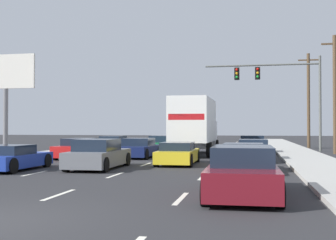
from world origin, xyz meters
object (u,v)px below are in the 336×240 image
(car_maroon, at_px, (243,173))
(car_orange, at_px, (243,158))
(car_tan, at_px, (114,145))
(box_truck, at_px, (195,123))
(car_navy, at_px, (138,149))
(roadside_billboard, at_px, (6,82))
(car_gray, at_px, (98,155))
(car_silver, at_px, (253,151))
(car_red, at_px, (81,149))
(utility_pole_mid, at_px, (335,93))
(car_green, at_px, (162,145))
(utility_pole_far, at_px, (308,99))
(car_blue, at_px, (12,158))
(car_yellow, at_px, (178,154))
(car_black, at_px, (253,145))
(traffic_signal_mast, at_px, (272,81))

(car_maroon, bearing_deg, car_orange, 90.87)
(car_tan, relative_size, box_truck, 0.49)
(car_navy, bearing_deg, roadside_billboard, 161.71)
(car_gray, relative_size, car_silver, 0.97)
(car_red, distance_m, car_orange, 11.59)
(car_navy, xyz_separation_m, utility_pole_mid, (12.65, 6.07, 3.77))
(car_green, distance_m, car_maroon, 21.14)
(car_navy, xyz_separation_m, utility_pole_far, (12.04, 15.40, 3.92))
(car_red, relative_size, car_orange, 1.08)
(utility_pole_far, bearing_deg, roadside_billboard, -153.54)
(car_red, height_order, car_orange, car_red)
(car_blue, relative_size, car_maroon, 0.86)
(car_red, xyz_separation_m, car_navy, (3.31, 1.09, -0.01))
(car_gray, height_order, car_orange, car_gray)
(car_red, height_order, car_yellow, car_red)
(box_truck, bearing_deg, utility_pole_mid, 18.75)
(car_green, xyz_separation_m, car_navy, (-0.19, -6.20, -0.02))
(car_green, xyz_separation_m, roadside_billboard, (-11.54, -2.44, 4.78))
(car_silver, bearing_deg, roadside_billboard, 165.01)
(car_orange, bearing_deg, car_yellow, 139.84)
(car_green, height_order, roadside_billboard, roadside_billboard)
(car_gray, xyz_separation_m, car_orange, (6.46, 0.10, -0.07))
(car_yellow, bearing_deg, car_silver, 41.27)
(car_yellow, height_order, car_maroon, car_maroon)
(car_tan, relative_size, car_navy, 0.95)
(car_yellow, height_order, car_black, car_black)
(car_green, xyz_separation_m, car_yellow, (3.04, -10.64, -0.04))
(car_red, bearing_deg, utility_pole_far, 47.05)
(car_red, relative_size, car_navy, 1.08)
(car_blue, distance_m, car_green, 15.32)
(car_black, relative_size, car_silver, 1.01)
(car_tan, xyz_separation_m, car_silver, (10.33, -6.56, -0.03))
(box_truck, height_order, roadside_billboard, roadside_billboard)
(car_tan, relative_size, utility_pole_far, 0.47)
(car_gray, bearing_deg, utility_pole_mid, 46.76)
(car_green, bearing_deg, roadside_billboard, -168.04)
(car_black, bearing_deg, car_gray, -117.94)
(car_gray, relative_size, utility_pole_mid, 0.53)
(car_silver, xyz_separation_m, car_orange, (-0.44, -6.07, -0.00))
(car_tan, height_order, car_blue, car_tan)
(car_black, relative_size, roadside_billboard, 0.63)
(car_gray, xyz_separation_m, car_black, (6.89, 12.99, -0.03))
(car_blue, height_order, car_green, car_green)
(utility_pole_far, bearing_deg, car_tan, -147.01)
(car_orange, bearing_deg, roadside_billboard, 148.46)
(car_green, height_order, traffic_signal_mast, traffic_signal_mast)
(car_blue, distance_m, utility_pole_far, 28.89)
(car_yellow, height_order, traffic_signal_mast, traffic_signal_mast)
(car_black, height_order, car_orange, car_black)
(car_blue, height_order, box_truck, box_truck)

